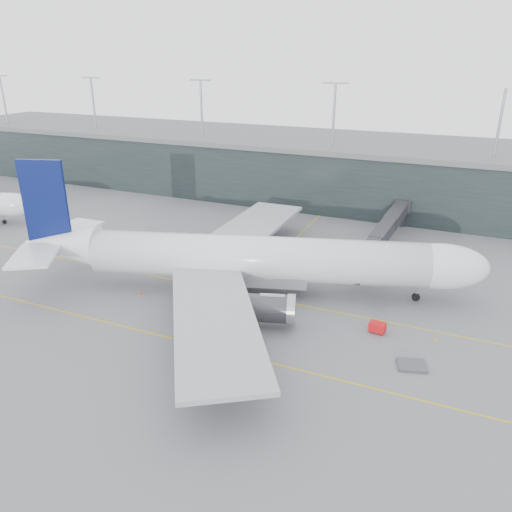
% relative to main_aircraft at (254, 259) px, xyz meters
% --- Properties ---
extents(ground, '(320.00, 320.00, 0.00)m').
position_rel_main_aircraft_xyz_m(ground, '(-7.20, 2.81, -5.74)').
color(ground, '#56565A').
rests_on(ground, ground).
extents(taxiline_a, '(160.00, 0.25, 0.02)m').
position_rel_main_aircraft_xyz_m(taxiline_a, '(-7.20, -1.19, -5.73)').
color(taxiline_a, gold).
rests_on(taxiline_a, ground).
extents(taxiline_b, '(160.00, 0.25, 0.02)m').
position_rel_main_aircraft_xyz_m(taxiline_b, '(-7.20, -17.19, -5.73)').
color(taxiline_b, gold).
rests_on(taxiline_b, ground).
extents(taxiline_lead_main, '(0.25, 60.00, 0.02)m').
position_rel_main_aircraft_xyz_m(taxiline_lead_main, '(-2.20, 22.81, -5.73)').
color(taxiline_lead_main, gold).
rests_on(taxiline_lead_main, ground).
extents(taxiline_lead_adj, '(0.25, 60.00, 0.02)m').
position_rel_main_aircraft_xyz_m(taxiline_lead_adj, '(-82.20, 22.81, -5.73)').
color(taxiline_lead_adj, gold).
rests_on(taxiline_lead_adj, ground).
extents(terminal, '(240.00, 36.00, 29.00)m').
position_rel_main_aircraft_xyz_m(terminal, '(-7.20, 60.81, 1.88)').
color(terminal, black).
rests_on(terminal, ground).
extents(main_aircraft, '(71.54, 65.81, 20.46)m').
position_rel_main_aircraft_xyz_m(main_aircraft, '(0.00, 0.00, 0.00)').
color(main_aircraft, white).
rests_on(main_aircraft, ground).
extents(jet_bridge, '(4.72, 43.02, 6.01)m').
position_rel_main_aircraft_xyz_m(jet_bridge, '(15.45, 25.67, -1.24)').
color(jet_bridge, '#29282D').
rests_on(jet_bridge, ground).
extents(gse_cart, '(2.30, 1.62, 1.47)m').
position_rel_main_aircraft_xyz_m(gse_cart, '(20.43, -4.60, -4.93)').
color(gse_cart, red).
rests_on(gse_cart, ground).
extents(baggage_dolly, '(4.05, 3.60, 0.34)m').
position_rel_main_aircraft_xyz_m(baggage_dolly, '(25.86, -11.01, -5.54)').
color(baggage_dolly, '#3E3E43').
rests_on(baggage_dolly, ground).
extents(uld_a, '(2.17, 1.84, 1.79)m').
position_rel_main_aircraft_xyz_m(uld_a, '(-11.43, 12.66, -4.80)').
color(uld_a, '#37383D').
rests_on(uld_a, ground).
extents(uld_b, '(2.08, 1.85, 1.59)m').
position_rel_main_aircraft_xyz_m(uld_b, '(-8.66, 14.64, -4.91)').
color(uld_b, '#37383D').
rests_on(uld_b, ground).
extents(uld_c, '(2.00, 1.68, 1.67)m').
position_rel_main_aircraft_xyz_m(uld_c, '(-7.86, 12.87, -4.86)').
color(uld_c, '#37383D').
rests_on(uld_c, ground).
extents(cone_nose, '(0.41, 0.41, 0.65)m').
position_rel_main_aircraft_xyz_m(cone_nose, '(27.94, -3.79, -5.42)').
color(cone_nose, orange).
rests_on(cone_nose, ground).
extents(cone_wing_stbd, '(0.46, 0.46, 0.73)m').
position_rel_main_aircraft_xyz_m(cone_wing_stbd, '(3.36, -16.31, -5.38)').
color(cone_wing_stbd, '#FC510E').
rests_on(cone_wing_stbd, ground).
extents(cone_wing_port, '(0.46, 0.46, 0.73)m').
position_rel_main_aircraft_xyz_m(cone_wing_port, '(1.90, 13.91, -5.38)').
color(cone_wing_port, red).
rests_on(cone_wing_port, ground).
extents(cone_tail, '(0.40, 0.40, 0.63)m').
position_rel_main_aircraft_xyz_m(cone_tail, '(-15.96, -7.95, -5.43)').
color(cone_tail, '#EE430D').
rests_on(cone_tail, ground).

